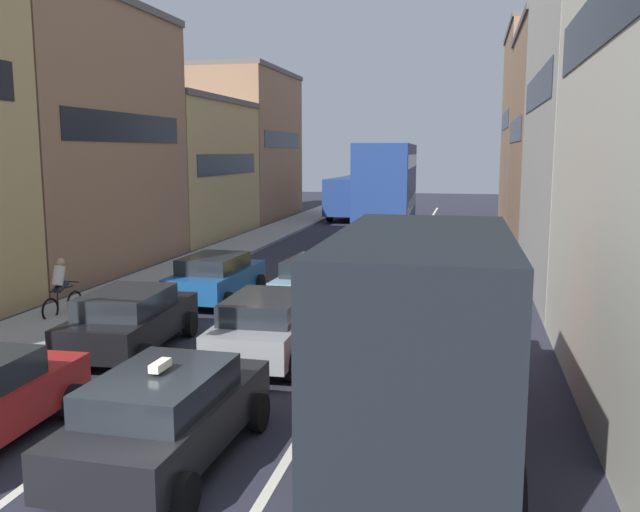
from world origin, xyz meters
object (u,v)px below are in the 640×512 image
wagon_left_lane_second (130,319)px  hatchback_centre_lane_third (317,280)px  taxi_centre_lane_front (167,414)px  sedan_right_lane_behind_truck (437,305)px  sedan_centre_lane_second (268,325)px  removalist_box_truck (424,330)px  bus_mid_queue_primary (388,188)px  cyclist_on_sidewalk (61,289)px  coupe_centre_lane_fourth (353,254)px  bus_far_queue_secondary (358,193)px  sedan_left_lane_third (216,277)px

wagon_left_lane_second → hatchback_centre_lane_third: size_ratio=1.00×
wagon_left_lane_second → taxi_centre_lane_front: bearing=-150.6°
wagon_left_lane_second → sedan_right_lane_behind_truck: same height
sedan_centre_lane_second → sedan_right_lane_behind_truck: bearing=-53.2°
removalist_box_truck → wagon_left_lane_second: removalist_box_truck is taller
bus_mid_queue_primary → cyclist_on_sidewalk: size_ratio=6.13×
removalist_box_truck → coupe_centre_lane_fourth: removalist_box_truck is taller
wagon_left_lane_second → bus_far_queue_secondary: bus_far_queue_secondary is taller
coupe_centre_lane_fourth → bus_far_queue_secondary: 22.96m
hatchback_centre_lane_third → sedan_left_lane_third: 3.23m
removalist_box_truck → taxi_centre_lane_front: bearing=108.6°
removalist_box_truck → bus_far_queue_secondary: bearing=10.2°
wagon_left_lane_second → bus_mid_queue_primary: (3.56, 20.81, 2.03)m
sedan_left_lane_third → removalist_box_truck: bearing=-141.9°
removalist_box_truck → sedan_right_lane_behind_truck: size_ratio=1.76×
sedan_centre_lane_second → hatchback_centre_lane_third: (-0.11, 5.59, 0.00)m
removalist_box_truck → hatchback_centre_lane_third: size_ratio=1.76×
coupe_centre_lane_fourth → cyclist_on_sidewalk: bearing=142.5°
coupe_centre_lane_fourth → bus_mid_queue_primary: 9.96m
removalist_box_truck → sedan_left_lane_third: removalist_box_truck is taller
taxi_centre_lane_front → cyclist_on_sidewalk: cyclist_on_sidewalk is taller
sedan_centre_lane_second → sedan_right_lane_behind_truck: same height
hatchback_centre_lane_third → bus_mid_queue_primary: size_ratio=0.41×
removalist_box_truck → bus_mid_queue_primary: size_ratio=0.73×
sedan_left_lane_third → sedan_right_lane_behind_truck: bearing=-108.3°
bus_far_queue_secondary → cyclist_on_sidewalk: 31.34m
taxi_centre_lane_front → wagon_left_lane_second: (-3.37, 5.21, -0.00)m
sedan_left_lane_third → sedan_right_lane_behind_truck: (7.00, -2.49, 0.00)m
bus_far_queue_secondary → removalist_box_truck: bearing=-166.6°
cyclist_on_sidewalk → wagon_left_lane_second: bearing=-121.1°
cyclist_on_sidewalk → sedan_centre_lane_second: bearing=-103.9°
wagon_left_lane_second → hatchback_centre_lane_third: (3.21, 5.79, 0.00)m
removalist_box_truck → hatchback_centre_lane_third: (-3.88, 9.69, -1.18)m
cyclist_on_sidewalk → removalist_box_truck: bearing=-116.2°
bus_mid_queue_primary → cyclist_on_sidewalk: bus_mid_queue_primary is taller
removalist_box_truck → wagon_left_lane_second: 8.18m
coupe_centre_lane_fourth → sedan_centre_lane_second: bearing=-178.8°
sedan_left_lane_third → coupe_centre_lane_fourth: bearing=-30.9°
wagon_left_lane_second → bus_far_queue_secondary: bearing=-3.3°
taxi_centre_lane_front → sedan_right_lane_behind_truck: 9.05m
taxi_centre_lane_front → sedan_right_lane_behind_truck: taxi_centre_lane_front is taller
wagon_left_lane_second → sedan_centre_lane_second: bearing=-90.1°
wagon_left_lane_second → sedan_left_lane_third: (-0.01, 5.58, 0.00)m
hatchback_centre_lane_third → sedan_left_lane_third: (-3.22, -0.21, 0.00)m
removalist_box_truck → bus_far_queue_secondary: size_ratio=0.73×
bus_far_queue_secondary → taxi_centre_lane_front: bearing=-172.3°
sedan_centre_lane_second → wagon_left_lane_second: 3.33m
hatchback_centre_lane_third → coupe_centre_lane_fourth: same height
sedan_centre_lane_second → hatchback_centre_lane_third: size_ratio=0.99×
hatchback_centre_lane_third → removalist_box_truck: bearing=-155.1°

